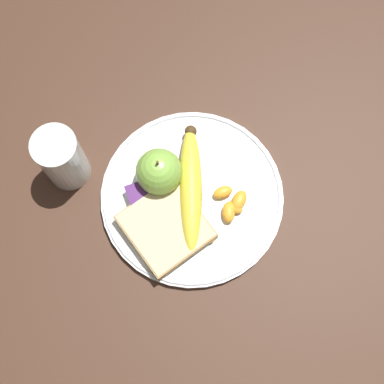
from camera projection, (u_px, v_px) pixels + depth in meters
ground_plane at (192, 198)px, 0.83m from camera, size 3.00×3.00×0.00m
plate at (192, 196)px, 0.82m from camera, size 0.28×0.28×0.01m
juice_glass at (63, 159)px, 0.79m from camera, size 0.07×0.07×0.11m
apple at (159, 172)px, 0.79m from camera, size 0.07×0.07×0.08m
banana at (191, 187)px, 0.80m from camera, size 0.20×0.10×0.03m
bread_slice at (166, 227)px, 0.79m from camera, size 0.14×0.14×0.02m
fork at (204, 194)px, 0.81m from camera, size 0.09×0.16×0.00m
jam_packet at (142, 198)px, 0.80m from camera, size 0.05×0.04×0.02m
orange_segment_0 at (209, 232)px, 0.79m from camera, size 0.04×0.03×0.02m
orange_segment_1 at (239, 201)px, 0.80m from camera, size 0.04×0.04×0.02m
orange_segment_2 at (229, 212)px, 0.80m from camera, size 0.04×0.03×0.02m
orange_segment_3 at (234, 208)px, 0.80m from camera, size 0.03×0.03×0.02m
orange_segment_4 at (223, 192)px, 0.81m from camera, size 0.02×0.03×0.02m
orange_segment_5 at (195, 194)px, 0.81m from camera, size 0.02×0.03×0.02m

